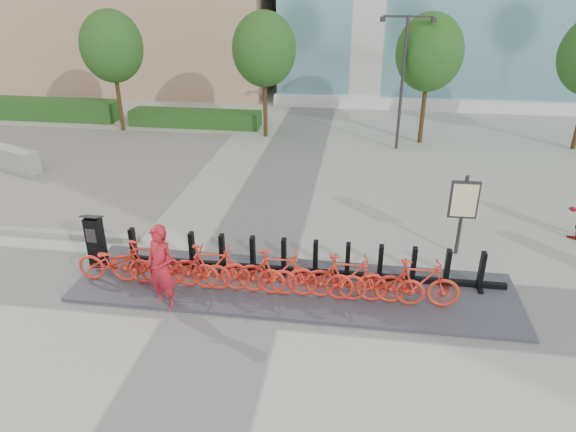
# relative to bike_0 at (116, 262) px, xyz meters

# --- Properties ---
(ground) EXTENTS (120.00, 120.00, 0.00)m
(ground) POSITION_rel_bike_0_xyz_m (2.60, 0.05, -0.55)
(ground) COLOR #A1A298
(gravel_patch) EXTENTS (14.00, 14.00, 0.00)m
(gravel_patch) POSITION_rel_bike_0_xyz_m (-7.40, 7.05, -0.54)
(gravel_patch) COLOR slate
(gravel_patch) RESTS_ON ground
(hedge_a) EXTENTS (10.00, 1.40, 0.90)m
(hedge_a) POSITION_rel_bike_0_xyz_m (-11.40, 13.55, -0.10)
(hedge_a) COLOR #1C3F11
(hedge_a) RESTS_ON ground
(hedge_b) EXTENTS (6.00, 1.20, 0.70)m
(hedge_b) POSITION_rel_bike_0_xyz_m (-2.40, 13.25, -0.20)
(hedge_b) COLOR #1C3F11
(hedge_b) RESTS_ON ground
(tree_0) EXTENTS (2.60, 2.60, 5.10)m
(tree_0) POSITION_rel_bike_0_xyz_m (-5.40, 12.05, 3.04)
(tree_0) COLOR #4E3618
(tree_0) RESTS_ON ground
(tree_1) EXTENTS (2.60, 2.60, 5.10)m
(tree_1) POSITION_rel_bike_0_xyz_m (1.10, 12.05, 3.04)
(tree_1) COLOR #4E3618
(tree_1) RESTS_ON ground
(tree_2) EXTENTS (2.60, 2.60, 5.10)m
(tree_2) POSITION_rel_bike_0_xyz_m (7.60, 12.05, 3.04)
(tree_2) COLOR #4E3618
(tree_2) RESTS_ON ground
(streetlamp) EXTENTS (2.00, 0.20, 5.00)m
(streetlamp) POSITION_rel_bike_0_xyz_m (6.60, 11.05, 2.59)
(streetlamp) COLOR black
(streetlamp) RESTS_ON ground
(dock_pad) EXTENTS (9.60, 2.40, 0.08)m
(dock_pad) POSITION_rel_bike_0_xyz_m (3.90, 0.35, -0.51)
(dock_pad) COLOR #393A42
(dock_pad) RESTS_ON ground
(dock_rail_posts) EXTENTS (8.02, 0.50, 0.85)m
(dock_rail_posts) POSITION_rel_bike_0_xyz_m (3.96, 0.82, -0.04)
(dock_rail_posts) COLOR black
(dock_rail_posts) RESTS_ON dock_pad
(bike_0) EXTENTS (1.78, 0.62, 0.94)m
(bike_0) POSITION_rel_bike_0_xyz_m (0.00, 0.00, 0.00)
(bike_0) COLOR red
(bike_0) RESTS_ON dock_pad
(bike_1) EXTENTS (1.73, 0.49, 1.04)m
(bike_1) POSITION_rel_bike_0_xyz_m (0.72, 0.00, 0.05)
(bike_1) COLOR red
(bike_1) RESTS_ON dock_pad
(bike_2) EXTENTS (1.78, 0.62, 0.94)m
(bike_2) POSITION_rel_bike_0_xyz_m (1.44, 0.00, 0.00)
(bike_2) COLOR red
(bike_2) RESTS_ON dock_pad
(bike_3) EXTENTS (1.73, 0.49, 1.04)m
(bike_3) POSITION_rel_bike_0_xyz_m (2.16, 0.00, 0.05)
(bike_3) COLOR red
(bike_3) RESTS_ON dock_pad
(bike_4) EXTENTS (1.78, 0.62, 0.94)m
(bike_4) POSITION_rel_bike_0_xyz_m (2.88, 0.00, 0.00)
(bike_4) COLOR red
(bike_4) RESTS_ON dock_pad
(bike_5) EXTENTS (1.73, 0.49, 1.04)m
(bike_5) POSITION_rel_bike_0_xyz_m (3.60, 0.00, 0.05)
(bike_5) COLOR red
(bike_5) RESTS_ON dock_pad
(bike_6) EXTENTS (1.78, 0.62, 0.94)m
(bike_6) POSITION_rel_bike_0_xyz_m (4.32, 0.00, 0.00)
(bike_6) COLOR red
(bike_6) RESTS_ON dock_pad
(bike_7) EXTENTS (1.73, 0.49, 1.04)m
(bike_7) POSITION_rel_bike_0_xyz_m (5.04, 0.00, 0.05)
(bike_7) COLOR red
(bike_7) RESTS_ON dock_pad
(bike_8) EXTENTS (1.78, 0.62, 0.94)m
(bike_8) POSITION_rel_bike_0_xyz_m (5.76, 0.00, 0.00)
(bike_8) COLOR red
(bike_8) RESTS_ON dock_pad
(bike_9) EXTENTS (1.73, 0.49, 1.04)m
(bike_9) POSITION_rel_bike_0_xyz_m (6.48, 0.00, 0.05)
(bike_9) COLOR red
(bike_9) RESTS_ON dock_pad
(kiosk) EXTENTS (0.42, 0.35, 1.33)m
(kiosk) POSITION_rel_bike_0_xyz_m (-0.75, 0.60, 0.17)
(kiosk) COLOR black
(kiosk) RESTS_ON dock_pad
(worker_red) EXTENTS (0.79, 0.65, 1.87)m
(worker_red) POSITION_rel_bike_0_xyz_m (1.35, -0.71, 0.38)
(worker_red) COLOR #AD1624
(worker_red) RESTS_ON ground
(jersey_barrier) EXTENTS (2.12, 1.27, 0.79)m
(jersey_barrier) POSITION_rel_bike_0_xyz_m (-6.89, 6.53, -0.15)
(jersey_barrier) COLOR gray
(jersey_barrier) RESTS_ON ground
(map_sign) EXTENTS (0.67, 0.12, 2.05)m
(map_sign) POSITION_rel_bike_0_xyz_m (7.68, 2.53, 0.81)
(map_sign) COLOR black
(map_sign) RESTS_ON ground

